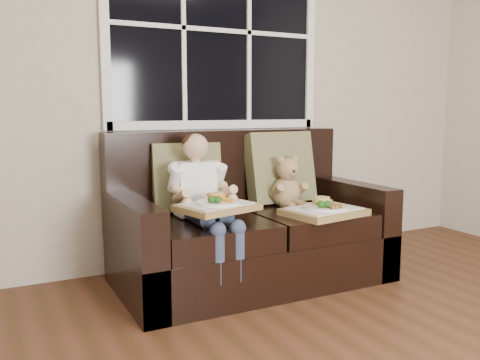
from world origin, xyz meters
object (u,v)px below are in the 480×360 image
teddy_bear (287,186)px  tray_right (324,210)px  loveseat (247,232)px  child (202,190)px  tray_left (217,205)px

teddy_bear → tray_right: 0.36m
teddy_bear → tray_right: size_ratio=0.69×
loveseat → tray_right: loveseat is taller
child → tray_left: size_ratio=1.64×
child → loveseat: bearing=17.5°
child → tray_left: child is taller
tray_right → child: bearing=152.8°
tray_right → teddy_bear: bearing=89.7°
loveseat → tray_left: bearing=-137.0°
teddy_bear → tray_left: bearing=-149.9°
teddy_bear → tray_left: 0.75m
teddy_bear → tray_right: teddy_bear is taller
loveseat → tray_right: bearing=-43.8°
tray_left → tray_right: tray_left is taller
loveseat → tray_right: 0.53m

